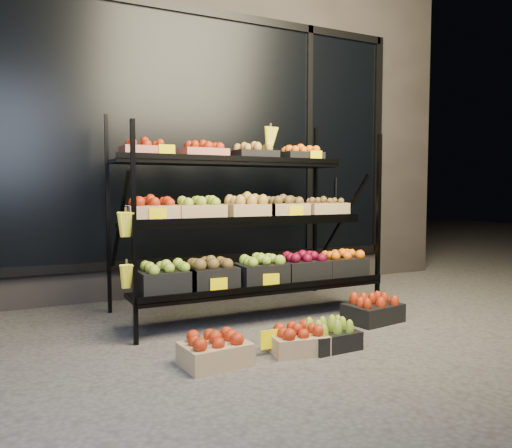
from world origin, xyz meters
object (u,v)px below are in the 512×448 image
floor_crate_midleft (330,336)px  floor_crate_left (215,350)px  floor_crate_midright (298,339)px  display_rack (246,220)px

floor_crate_midleft → floor_crate_left: bearing=174.6°
floor_crate_midright → floor_crate_midleft: bearing=3.4°
display_rack → floor_crate_midright: bearing=-96.5°
floor_crate_midright → floor_crate_left: bearing=-173.4°
display_rack → floor_crate_midleft: bearing=-83.9°
floor_crate_midleft → display_rack: bearing=94.4°
floor_crate_left → floor_crate_midleft: 0.79m
floor_crate_left → floor_crate_midright: 0.56m
display_rack → floor_crate_midright: display_rack is taller
display_rack → floor_crate_midleft: (0.11, -1.06, -0.70)m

